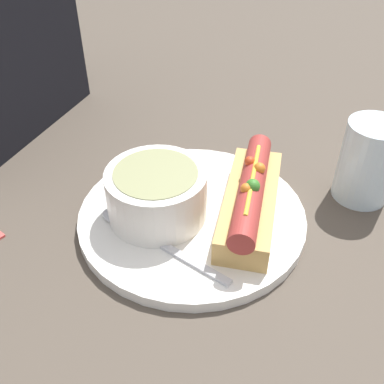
{
  "coord_description": "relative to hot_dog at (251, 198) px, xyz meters",
  "views": [
    {
      "loc": [
        -0.37,
        -0.14,
        0.37
      ],
      "look_at": [
        0.0,
        0.0,
        0.04
      ],
      "focal_mm": 42.0,
      "sensor_mm": 36.0,
      "label": 1
    }
  ],
  "objects": [
    {
      "name": "soup_bowl",
      "position": [
        -0.04,
        0.1,
        0.01
      ],
      "size": [
        0.12,
        0.12,
        0.06
      ],
      "color": "silver",
      "rests_on": "dinner_plate"
    },
    {
      "name": "hot_dog",
      "position": [
        0.0,
        0.0,
        0.0
      ],
      "size": [
        0.19,
        0.08,
        0.06
      ],
      "rotation": [
        0.0,
        0.0,
        0.15
      ],
      "color": "tan",
      "rests_on": "dinner_plate"
    },
    {
      "name": "dinner_plate",
      "position": [
        -0.02,
        0.06,
        -0.03
      ],
      "size": [
        0.27,
        0.27,
        0.01
      ],
      "color": "white",
      "rests_on": "ground_plane"
    },
    {
      "name": "ground_plane",
      "position": [
        -0.02,
        0.06,
        -0.04
      ],
      "size": [
        4.0,
        4.0,
        0.0
      ],
      "primitive_type": "plane",
      "color": "#4C4238"
    },
    {
      "name": "spoon",
      "position": [
        -0.08,
        0.11,
        -0.02
      ],
      "size": [
        0.06,
        0.18,
        0.01
      ],
      "rotation": [
        0.0,
        0.0,
        1.29
      ],
      "color": "#B7B7BC",
      "rests_on": "dinner_plate"
    },
    {
      "name": "drinking_glass",
      "position": [
        0.1,
        -0.12,
        0.01
      ],
      "size": [
        0.07,
        0.07,
        0.1
      ],
      "color": "silver",
      "rests_on": "ground_plane"
    }
  ]
}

